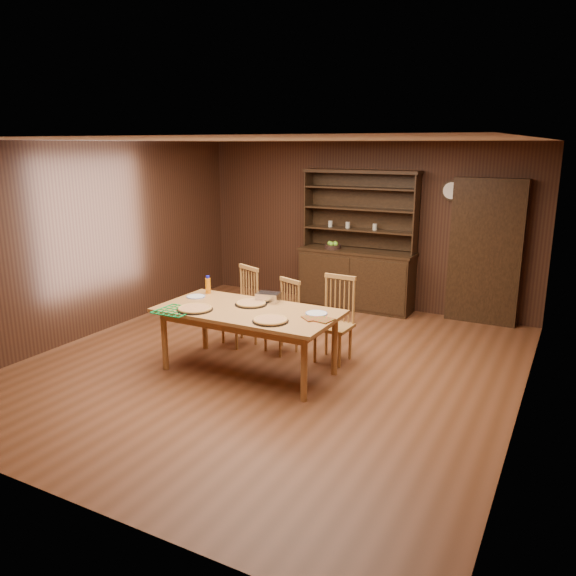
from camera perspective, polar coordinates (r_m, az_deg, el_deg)
The scene contains 20 objects.
floor at distance 6.76m, azimuth -1.70°, elevation -7.79°, with size 6.00×6.00×0.00m, color brown.
room_shell at distance 6.34m, azimuth -1.80°, elevation 5.54°, with size 6.00×6.00×6.00m.
china_hutch at distance 8.98m, azimuth 6.99°, elevation 1.70°, with size 1.84×0.52×2.17m.
doorway at distance 8.56m, azimuth 19.42°, elevation 3.46°, with size 1.00×0.18×2.10m, color #321F10.
wall_clock at distance 8.60m, azimuth 16.29°, elevation 9.48°, with size 0.30×0.05×0.30m.
dining_table at distance 6.35m, azimuth -4.08°, elevation -2.83°, with size 2.05×1.02×0.75m.
chair_left at distance 7.34m, azimuth -4.55°, elevation -1.54°, with size 0.54×0.53×1.02m.
chair_center at distance 7.05m, azimuth -0.33°, elevation -2.63°, with size 0.48×0.47×0.93m.
chair_right at distance 6.78m, azimuth 4.90°, elevation -2.84°, with size 0.44×0.42×1.04m.
pizza_left at distance 6.37m, azimuth -9.44°, elevation -2.08°, with size 0.41×0.41×0.04m.
pizza_right at distance 5.88m, azimuth -1.80°, elevation -3.28°, with size 0.39×0.39×0.04m.
pizza_center at distance 6.51m, azimuth -3.78°, elevation -1.56°, with size 0.38×0.38×0.04m.
cooling_rack at distance 6.38m, azimuth -11.38°, elevation -2.24°, with size 0.39×0.39×0.02m, color green, non-canonical shape.
plate_left at distance 6.90m, azimuth -9.34°, elevation -0.86°, with size 0.23×0.23×0.02m.
plate_right at distance 6.15m, azimuth 2.91°, elevation -2.59°, with size 0.24×0.24×0.02m.
foil_dish at distance 6.62m, azimuth -2.00°, elevation -0.93°, with size 0.27×0.19×0.11m, color white.
juice_bottle at distance 7.04m, azimuth -8.13°, elevation 0.29°, with size 0.07×0.07×0.22m.
pot_holder_a at distance 5.94m, azimuth 3.58°, elevation -3.24°, with size 0.20×0.20×0.01m, color red.
pot_holder_b at distance 5.99m, azimuth 2.53°, elevation -3.07°, with size 0.19×0.19×0.01m, color red.
fruit_bowl at distance 8.98m, azimuth 4.57°, elevation 4.30°, with size 0.26×0.26×0.12m.
Camera 1 is at (3.11, -5.44, 2.55)m, focal length 35.00 mm.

